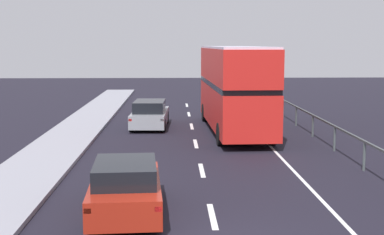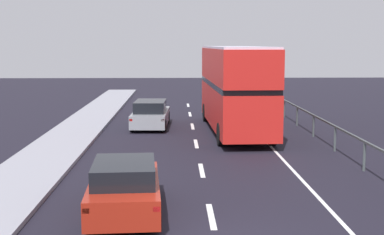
{
  "view_description": "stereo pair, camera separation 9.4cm",
  "coord_description": "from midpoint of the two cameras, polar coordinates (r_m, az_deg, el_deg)",
  "views": [
    {
      "loc": [
        -0.99,
        -11.06,
        4.37
      ],
      "look_at": [
        -0.3,
        8.7,
        1.71
      ],
      "focal_mm": 51.07,
      "sensor_mm": 36.0,
      "label": 1
    },
    {
      "loc": [
        -0.9,
        -11.06,
        4.37
      ],
      "look_at": [
        -0.3,
        8.7,
        1.71
      ],
      "focal_mm": 51.07,
      "sensor_mm": 36.0,
      "label": 2
    }
  ],
  "objects": [
    {
      "name": "hatchback_car_near",
      "position": [
        14.35,
        -7.14,
        -7.32
      ],
      "size": [
        2.0,
        4.28,
        1.4
      ],
      "rotation": [
        0.0,
        0.0,
        0.06
      ],
      "color": "maroon",
      "rests_on": "ground"
    },
    {
      "name": "double_decker_bus_red",
      "position": [
        27.2,
        4.35,
        3.24
      ],
      "size": [
        2.81,
        10.68,
        4.25
      ],
      "rotation": [
        0.0,
        0.0,
        0.03
      ],
      "color": "red",
      "rests_on": "ground"
    },
    {
      "name": "sedan_car_ahead",
      "position": [
        28.9,
        -4.51,
        0.32
      ],
      "size": [
        1.97,
        4.64,
        1.42
      ],
      "rotation": [
        0.0,
        0.0,
        -0.04
      ],
      "color": "gray",
      "rests_on": "ground"
    },
    {
      "name": "lane_paint_markings",
      "position": [
        20.24,
        6.59,
        -4.84
      ],
      "size": [
        3.33,
        46.0,
        0.01
      ],
      "color": "silver",
      "rests_on": "ground"
    },
    {
      "name": "bridge_side_railing",
      "position": [
        21.4,
        15.9,
        -2.04
      ],
      "size": [
        0.1,
        42.0,
        1.07
      ],
      "color": "#434B4C",
      "rests_on": "ground"
    }
  ]
}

